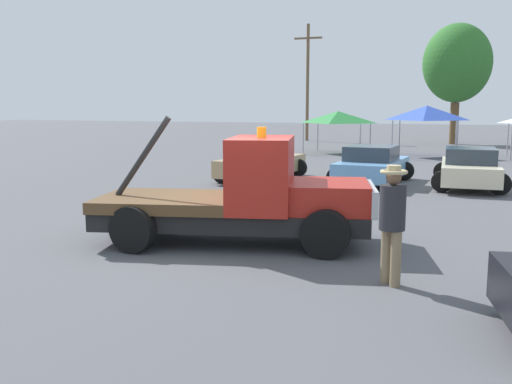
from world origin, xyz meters
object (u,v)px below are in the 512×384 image
object	(u,v)px
parked_car_skyblue	(372,165)
canopy_tent_green	(338,117)
utility_pole	(308,80)
parked_car_cream	(470,168)
tree_left	(457,64)
canopy_tent_blue	(427,113)
tow_truck	(249,198)
person_near_truck	(392,215)
parked_car_tan	(261,162)

from	to	relation	value
parked_car_skyblue	canopy_tent_green	world-z (taller)	canopy_tent_green
canopy_tent_green	utility_pole	world-z (taller)	utility_pole
parked_car_skyblue	canopy_tent_green	xyz separation A→B (m)	(-4.07, 12.59, 1.42)
parked_car_cream	tree_left	size ratio (longest dim) A/B	0.53
canopy_tent_green	utility_pole	size ratio (longest dim) A/B	0.36
canopy_tent_blue	parked_car_cream	bearing A→B (deg)	-78.76
canopy_tent_green	canopy_tent_blue	distance (m)	5.01
tow_truck	parked_car_skyblue	world-z (taller)	tow_truck
utility_pole	person_near_truck	bearing A→B (deg)	-72.30
parked_car_cream	parked_car_tan	bearing A→B (deg)	92.82
parked_car_tan	tow_truck	bearing A→B (deg)	-156.18
tow_truck	canopy_tent_green	bearing A→B (deg)	84.21
parked_car_tan	canopy_tent_green	distance (m)	13.05
parked_car_tan	tree_left	world-z (taller)	tree_left
canopy_tent_blue	tow_truck	bearing A→B (deg)	-94.50
canopy_tent_blue	parked_car_tan	bearing A→B (deg)	-111.66
person_near_truck	tow_truck	bearing A→B (deg)	-78.93
parked_car_skyblue	utility_pole	world-z (taller)	utility_pole
parked_car_tan	tree_left	distance (m)	25.09
tow_truck	person_near_truck	distance (m)	3.44
tow_truck	utility_pole	bearing A→B (deg)	89.74
utility_pole	canopy_tent_blue	bearing A→B (deg)	-50.21
canopy_tent_green	tree_left	xyz separation A→B (m)	(6.00, 10.88, 3.60)
parked_car_skyblue	tree_left	distance (m)	24.09
tow_truck	person_near_truck	bearing A→B (deg)	-43.81
utility_pole	canopy_tent_green	bearing A→B (deg)	-66.00
tow_truck	parked_car_cream	size ratio (longest dim) A/B	1.28
tow_truck	tree_left	xyz separation A→B (m)	(2.75, 33.17, 4.77)
tow_truck	utility_pole	xyz separation A→B (m)	(-8.26, 33.53, 3.85)
canopy_tent_green	canopy_tent_blue	bearing A→B (deg)	-8.21
person_near_truck	canopy_tent_blue	xyz separation A→B (m)	(-1.29, 23.28, 1.26)
parked_car_cream	tow_truck	bearing A→B (deg)	155.78
tow_truck	tree_left	bearing A→B (deg)	71.16
tree_left	person_near_truck	bearing A→B (deg)	-89.61
person_near_truck	parked_car_skyblue	world-z (taller)	person_near_truck
parked_car_tan	parked_car_skyblue	bearing A→B (deg)	-79.55
parked_car_cream	canopy_tent_green	world-z (taller)	canopy_tent_green
tow_truck	person_near_truck	size ratio (longest dim) A/B	3.11
tow_truck	parked_car_cream	bearing A→B (deg)	53.97
tree_left	utility_pole	bearing A→B (deg)	178.14
parked_car_cream	canopy_tent_blue	bearing A→B (deg)	8.95
person_near_truck	parked_car_tan	size ratio (longest dim) A/B	0.41
parked_car_tan	utility_pole	bearing A→B (deg)	16.88
tree_left	canopy_tent_green	bearing A→B (deg)	-118.87
parked_car_tan	canopy_tent_blue	distance (m)	13.30
tow_truck	canopy_tent_blue	distance (m)	21.69
tow_truck	canopy_tent_green	size ratio (longest dim) A/B	1.74
utility_pole	parked_car_cream	bearing A→B (deg)	-62.51
parked_car_skyblue	parked_car_cream	size ratio (longest dim) A/B	0.97
parked_car_tan	parked_car_cream	size ratio (longest dim) A/B	0.99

